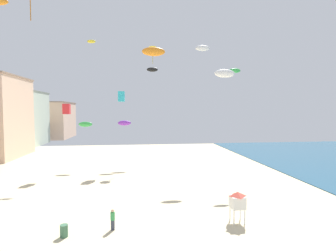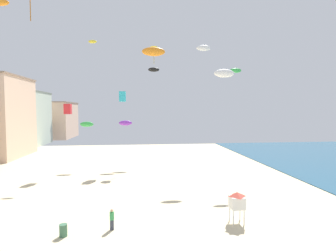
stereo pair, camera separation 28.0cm
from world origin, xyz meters
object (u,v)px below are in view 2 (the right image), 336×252
beach_trash_bin (63,230)px  kite_white_parafoil_2 (203,48)px  kite_cyan_box (122,97)px  kite_red_box (68,109)px  kite_black_parafoil (154,70)px  kite_yellow_parafoil (93,42)px  kite_orange_parafoil (154,52)px  lifeguard_stand (237,201)px  kite_green_parafoil (87,124)px  kite_orange_parafoil_3 (0,2)px  kite_white_parafoil (224,73)px  kite_purple_parafoil (125,123)px  kite_green_parafoil_2 (236,70)px  kite_flyer (112,218)px  kite_yellow_delta (154,50)px

beach_trash_bin → kite_white_parafoil_2: 30.02m
kite_cyan_box → kite_red_box: kite_cyan_box is taller
kite_black_parafoil → kite_yellow_parafoil: bearing=-139.3°
kite_white_parafoil_2 → kite_orange_parafoil: bearing=-124.0°
lifeguard_stand → kite_orange_parafoil: 15.91m
kite_red_box → kite_green_parafoil: bearing=58.1°
kite_orange_parafoil_3 → kite_white_parafoil_2: bearing=29.2°
kite_white_parafoil → kite_red_box: (-17.39, 18.59, -2.86)m
beach_trash_bin → kite_yellow_parafoil: kite_yellow_parafoil is taller
kite_green_parafoil → kite_red_box: bearing=-121.9°
kite_green_parafoil → kite_purple_parafoil: 6.14m
kite_green_parafoil_2 → kite_white_parafoil_2: size_ratio=0.73×
kite_white_parafoil_2 → kite_orange_parafoil_3: 25.17m
kite_white_parafoil → kite_white_parafoil_2: kite_white_parafoil_2 is taller
kite_flyer → kite_orange_parafoil: bearing=-141.3°
kite_black_parafoil → kite_red_box: (-13.20, -10.75, -7.57)m
lifeguard_stand → kite_white_parafoil: bearing=135.8°
lifeguard_stand → kite_white_parafoil: kite_white_parafoil is taller
kite_yellow_parafoil → kite_black_parafoil: bearing=40.7°
kite_green_parafoil → kite_green_parafoil_2: (21.10, -9.16, 7.49)m
kite_green_parafoil → beach_trash_bin: bearing=-83.4°
beach_trash_bin → kite_green_parafoil: (-2.75, 23.70, 6.56)m
kite_green_parafoil → kite_white_parafoil: bearing=-54.9°
kite_yellow_parafoil → kite_white_parafoil_2: kite_yellow_parafoil is taller
kite_black_parafoil → kite_purple_parafoil: kite_black_parafoil is taller
kite_flyer → kite_black_parafoil: 34.83m
kite_black_parafoil → kite_white_parafoil_2: bearing=-61.8°
kite_orange_parafoil → kite_green_parafoil: bearing=120.4°
kite_white_parafoil_2 → kite_orange_parafoil_3: (-21.96, -12.29, 0.68)m
kite_purple_parafoil → kite_orange_parafoil_3: size_ratio=1.31×
beach_trash_bin → kite_orange_parafoil: bearing=44.7°
kite_orange_parafoil → kite_red_box: bearing=131.3°
kite_flyer → kite_cyan_box: size_ratio=1.03×
kite_cyan_box → kite_yellow_delta: 11.88m
kite_cyan_box → kite_yellow_delta: kite_yellow_delta is taller
kite_flyer → kite_yellow_parafoil: size_ratio=1.28×
kite_black_parafoil → kite_orange_parafoil_3: 29.10m
lifeguard_stand → kite_orange_parafoil_3: bearing=167.2°
kite_green_parafoil → kite_red_box: 4.53m
kite_flyer → kite_black_parafoil: bearing=-120.7°
kite_green_parafoil → kite_black_parafoil: (11.17, 7.49, 9.98)m
kite_orange_parafoil_3 → lifeguard_stand: bearing=-15.5°
kite_yellow_parafoil → kite_purple_parafoil: bearing=10.7°
kite_white_parafoil → kite_yellow_delta: (-4.28, 26.73, 7.81)m
kite_orange_parafoil → kite_purple_parafoil: size_ratio=1.09×
kite_red_box → kite_yellow_parafoil: bearing=34.3°
lifeguard_stand → kite_orange_parafoil_3: kite_orange_parafoil_3 is taller
kite_flyer → kite_yellow_delta: kite_yellow_delta is taller
kite_green_parafoil → kite_yellow_delta: (11.08, 4.88, 13.08)m
kite_cyan_box → kite_white_parafoil_2: (12.01, -3.65, 6.96)m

